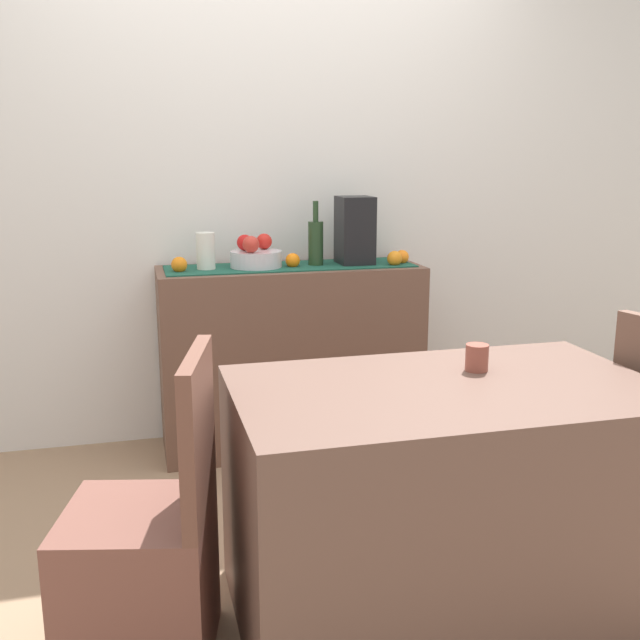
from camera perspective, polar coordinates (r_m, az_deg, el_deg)
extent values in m
cube|color=#96765B|center=(2.89, 0.18, -16.59)|extent=(6.40, 6.40, 0.02)
cube|color=silver|center=(3.67, -4.54, 11.85)|extent=(6.40, 0.06, 2.70)
cube|color=brown|center=(3.57, -2.26, -2.91)|extent=(1.25, 0.42, 0.89)
cube|color=#1A4E3D|center=(3.47, -2.32, 4.20)|extent=(1.17, 0.32, 0.01)
cylinder|color=silver|center=(3.44, -5.00, 4.75)|extent=(0.24, 0.24, 0.08)
sphere|color=red|center=(3.37, -5.40, 5.88)|extent=(0.08, 0.08, 0.08)
sphere|color=red|center=(3.48, -4.37, 6.12)|extent=(0.07, 0.07, 0.07)
sphere|color=red|center=(3.45, -5.88, 6.02)|extent=(0.07, 0.07, 0.07)
cylinder|color=#233B21|center=(3.49, -0.34, 5.95)|extent=(0.07, 0.07, 0.21)
cylinder|color=#233B21|center=(3.47, -0.34, 8.46)|extent=(0.03, 0.03, 0.10)
cube|color=black|center=(3.53, 2.73, 6.95)|extent=(0.16, 0.18, 0.33)
cylinder|color=silver|center=(3.40, -8.89, 5.30)|extent=(0.08, 0.08, 0.17)
sphere|color=orange|center=(3.51, 5.82, 4.79)|extent=(0.07, 0.07, 0.07)
sphere|color=orange|center=(3.36, -10.90, 4.25)|extent=(0.07, 0.07, 0.07)
sphere|color=orange|center=(3.45, -2.14, 4.66)|extent=(0.07, 0.07, 0.07)
sphere|color=orange|center=(3.58, 6.39, 4.90)|extent=(0.07, 0.07, 0.07)
cube|color=brown|center=(2.35, 9.50, -13.62)|extent=(1.27, 0.75, 0.74)
cylinder|color=brown|center=(2.36, 12.11, -2.88)|extent=(0.07, 0.07, 0.09)
cube|color=brown|center=(2.25, -13.84, -19.32)|extent=(0.48, 0.48, 0.45)
cube|color=brown|center=(2.02, -9.48, -8.72)|extent=(0.13, 0.40, 0.45)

